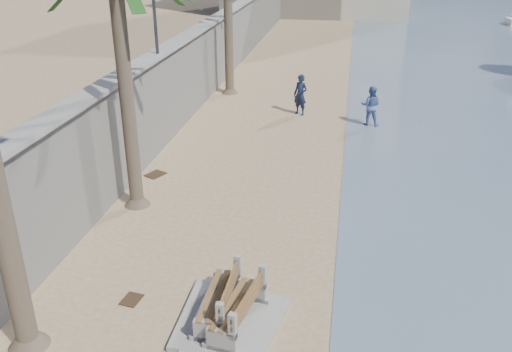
{
  "coord_description": "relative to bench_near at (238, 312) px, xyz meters",
  "views": [
    {
      "loc": [
        2.0,
        -7.28,
        7.78
      ],
      "look_at": [
        -0.5,
        7.0,
        1.2
      ],
      "focal_mm": 38.0,
      "sensor_mm": 36.0,
      "label": 1
    }
  ],
  "objects": [
    {
      "name": "wall_cap",
      "position": [
        -5.24,
        18.26,
        3.11
      ],
      "size": [
        0.8,
        70.0,
        0.12
      ],
      "primitive_type": "cube",
      "color": "gray",
      "rests_on": "seawall"
    },
    {
      "name": "bench_near",
      "position": [
        0.0,
        0.0,
        0.0
      ],
      "size": [
        2.03,
        2.64,
        1.0
      ],
      "color": "gray",
      "rests_on": "ground_plane"
    },
    {
      "name": "seawall",
      "position": [
        -5.24,
        18.26,
        1.31
      ],
      "size": [
        0.45,
        70.0,
        3.5
      ],
      "primitive_type": "cube",
      "color": "gray",
      "rests_on": "ground_plane"
    },
    {
      "name": "person_a",
      "position": [
        -0.19,
        15.04,
        0.63
      ],
      "size": [
        0.93,
        0.83,
        2.14
      ],
      "primitive_type": "imported",
      "rotation": [
        0.0,
        0.0,
        -0.5
      ],
      "color": "#131A35",
      "rests_on": "ground_plane"
    },
    {
      "name": "person_b",
      "position": [
        2.96,
        14.07,
        0.53
      ],
      "size": [
        1.0,
        0.82,
        1.93
      ],
      "primitive_type": "imported",
      "rotation": [
        0.0,
        0.0,
        3.04
      ],
      "color": "#475A94",
      "rests_on": "ground_plane"
    },
    {
      "name": "bench_far",
      "position": [
        -0.48,
        0.24,
        0.0
      ],
      "size": [
        1.65,
        2.41,
        1.0
      ],
      "color": "gray",
      "rests_on": "ground_plane"
    },
    {
      "name": "debris_d",
      "position": [
        -2.63,
        0.53,
        -0.42
      ],
      "size": [
        0.47,
        0.55,
        0.03
      ],
      "primitive_type": "cube",
      "rotation": [
        0.0,
        0.0,
        4.57
      ],
      "color": "#382616",
      "rests_on": "ground_plane"
    },
    {
      "name": "debris_c",
      "position": [
        -4.48,
        7.36,
        -0.42
      ],
      "size": [
        0.75,
        0.82,
        0.03
      ],
      "primitive_type": "cube",
      "rotation": [
        0.0,
        0.0,
        4.26
      ],
      "color": "#382616",
      "rests_on": "ground_plane"
    }
  ]
}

